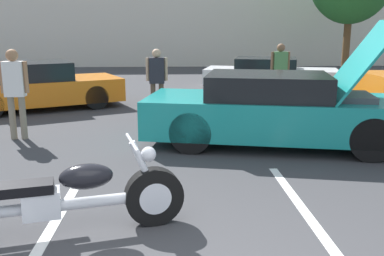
# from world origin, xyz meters

# --- Properties ---
(parking_stripe_back) EXTENTS (0.12, 4.95, 0.01)m
(parking_stripe_back) POSITION_xyz_m (1.68, 1.08, 0.00)
(parking_stripe_back) COLOR white
(parking_stripe_back) RESTS_ON ground
(far_building) EXTENTS (32.00, 4.20, 4.40)m
(far_building) POSITION_xyz_m (0.00, 23.14, 2.34)
(far_building) COLOR beige
(far_building) RESTS_ON ground
(motorcycle) EXTENTS (2.57, 0.91, 0.95)m
(motorcycle) POSITION_xyz_m (-1.01, 1.55, 0.39)
(motorcycle) COLOR black
(motorcycle) RESTS_ON ground
(show_car_hood_open) EXTENTS (4.93, 2.69, 2.22)m
(show_car_hood_open) POSITION_xyz_m (2.06, 4.90, 0.64)
(show_car_hood_open) COLOR teal
(show_car_hood_open) RESTS_ON ground
(parked_car_mid_left_row) EXTENTS (4.46, 3.37, 1.22)m
(parked_car_mid_left_row) POSITION_xyz_m (-3.31, 8.81, 0.58)
(parked_car_mid_left_row) COLOR orange
(parked_car_mid_left_row) RESTS_ON ground
(parked_car_mid_right_row) EXTENTS (4.88, 2.89, 1.06)m
(parked_car_mid_right_row) POSITION_xyz_m (3.65, 12.41, 0.51)
(parked_car_mid_right_row) COLOR white
(parked_car_mid_right_row) RESTS_ON ground
(spectator_near_motorcycle) EXTENTS (0.52, 0.21, 1.59)m
(spectator_near_motorcycle) POSITION_xyz_m (-0.18, 7.80, 0.94)
(spectator_near_motorcycle) COLOR brown
(spectator_near_motorcycle) RESTS_ON ground
(spectator_midground) EXTENTS (0.52, 0.22, 1.67)m
(spectator_midground) POSITION_xyz_m (3.13, 9.01, 0.99)
(spectator_midground) COLOR gray
(spectator_midground) RESTS_ON ground
(spectator_far_lot) EXTENTS (0.52, 0.22, 1.70)m
(spectator_far_lot) POSITION_xyz_m (-2.76, 5.58, 1.01)
(spectator_far_lot) COLOR gray
(spectator_far_lot) RESTS_ON ground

